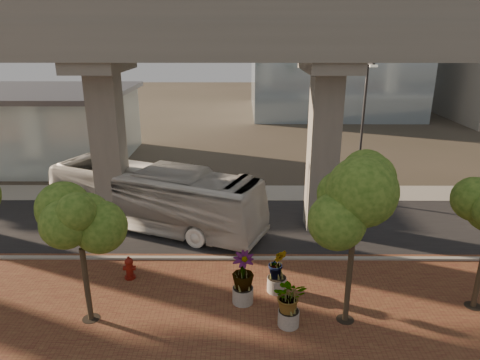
{
  "coord_description": "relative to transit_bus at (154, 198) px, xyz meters",
  "views": [
    {
      "loc": [
        1.46,
        -21.18,
        10.93
      ],
      "look_at": [
        1.35,
        0.5,
        3.43
      ],
      "focal_mm": 32.0,
      "sensor_mm": 36.0,
      "label": 1
    }
  ],
  "objects": [
    {
      "name": "street_tree_near_east",
      "position": [
        9.25,
        -8.76,
        3.31
      ],
      "size": [
        3.97,
        3.97,
        6.93
      ],
      "color": "#443727",
      "rests_on": "ground"
    },
    {
      "name": "planter_left",
      "position": [
        6.65,
        -6.76,
        -0.51
      ],
      "size": [
        1.91,
        1.91,
        2.1
      ],
      "color": "#A39D93",
      "rests_on": "ground"
    },
    {
      "name": "brick_plaza",
      "position": [
        3.65,
        -9.93,
        -1.81
      ],
      "size": [
        70.0,
        13.0,
        0.06
      ],
      "primitive_type": "cube",
      "color": "brown",
      "rests_on": "ground"
    },
    {
      "name": "far_sidewalk",
      "position": [
        3.65,
        5.57,
        -1.81
      ],
      "size": [
        90.0,
        3.0,
        0.06
      ],
      "primitive_type": "cube",
      "color": "#99978E",
      "rests_on": "ground"
    },
    {
      "name": "streetlamp_east",
      "position": [
        12.88,
        4.01,
        3.53
      ],
      "size": [
        0.46,
        1.34,
        9.22
      ],
      "color": "#2B2C30",
      "rests_on": "ground"
    },
    {
      "name": "planter_right",
      "position": [
        5.15,
        -7.59,
        -0.38
      ],
      "size": [
        2.17,
        2.17,
        2.32
      ],
      "color": "#ACA99C",
      "rests_on": "ground"
    },
    {
      "name": "planter_front",
      "position": [
        6.93,
        -9.1,
        -0.54
      ],
      "size": [
        1.86,
        1.86,
        2.05
      ],
      "color": "gray",
      "rests_on": "ground"
    },
    {
      "name": "asphalt_road",
      "position": [
        3.65,
        0.07,
        -1.82
      ],
      "size": [
        90.0,
        8.0,
        0.04
      ],
      "primitive_type": "cube",
      "color": "black",
      "rests_on": "ground"
    },
    {
      "name": "fire_hydrant",
      "position": [
        -0.12,
        -5.74,
        -1.25
      ],
      "size": [
        0.56,
        0.5,
        1.11
      ],
      "color": "maroon",
      "rests_on": "ground"
    },
    {
      "name": "streetlamp_west",
      "position": [
        -4.26,
        5.1,
        2.79
      ],
      "size": [
        0.39,
        1.15,
        7.94
      ],
      "color": "#323237",
      "rests_on": "ground"
    },
    {
      "name": "curb_strip",
      "position": [
        3.65,
        -3.93,
        -1.76
      ],
      "size": [
        70.0,
        0.25,
        0.16
      ],
      "primitive_type": "cube",
      "color": "#99978E",
      "rests_on": "ground"
    },
    {
      "name": "transit_viaduct",
      "position": [
        3.65,
        0.07,
        5.44
      ],
      "size": [
        72.0,
        5.6,
        12.4
      ],
      "color": "gray",
      "rests_on": "ground"
    },
    {
      "name": "street_tree_near_west",
      "position": [
        -0.95,
        -8.75,
        2.28
      ],
      "size": [
        3.2,
        3.2,
        5.54
      ],
      "color": "#443727",
      "rests_on": "ground"
    },
    {
      "name": "ground",
      "position": [
        3.65,
        -1.93,
        -1.84
      ],
      "size": [
        160.0,
        160.0,
        0.0
      ],
      "primitive_type": "plane",
      "color": "#383329",
      "rests_on": "ground"
    },
    {
      "name": "station_pavilion",
      "position": [
        -16.35,
        14.07,
        1.37
      ],
      "size": [
        23.0,
        13.0,
        6.3
      ],
      "color": "silver",
      "rests_on": "ground"
    },
    {
      "name": "transit_bus",
      "position": [
        0.0,
        0.0,
        0.0
      ],
      "size": [
        13.38,
        8.14,
        3.69
      ],
      "primitive_type": "imported",
      "rotation": [
        0.0,
        0.0,
        1.16
      ],
      "color": "silver",
      "rests_on": "ground"
    }
  ]
}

